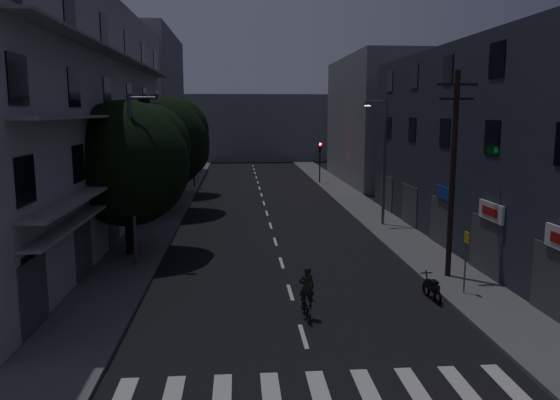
{
  "coord_description": "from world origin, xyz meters",
  "views": [
    {
      "loc": [
        -2.11,
        -15.1,
        7.39
      ],
      "look_at": [
        0.0,
        12.0,
        3.0
      ],
      "focal_mm": 35.0,
      "sensor_mm": 36.0,
      "label": 1
    }
  ],
  "objects": [
    {
      "name": "street_lamp_left_far",
      "position": [
        -7.32,
        31.45,
        4.6
      ],
      "size": [
        1.51,
        0.25,
        8.0
      ],
      "color": "#575B5E",
      "rests_on": "sidewalk_left"
    },
    {
      "name": "tree_near",
      "position": [
        -7.65,
        12.95,
        5.07
      ],
      "size": [
        6.38,
        6.38,
        7.86
      ],
      "color": "black",
      "rests_on": "sidewalk_left"
    },
    {
      "name": "traffic_signal_far_right",
      "position": [
        6.38,
        40.71,
        3.1
      ],
      "size": [
        0.28,
        0.37,
        4.1
      ],
      "color": "black",
      "rests_on": "sidewalk_right"
    },
    {
      "name": "building_far_right",
      "position": [
        12.0,
        42.0,
        6.5
      ],
      "size": [
        6.0,
        20.0,
        13.0
      ],
      "primitive_type": "cube",
      "color": "slate",
      "rests_on": "ground"
    },
    {
      "name": "street_lamp_left_near",
      "position": [
        -6.96,
        10.9,
        4.6
      ],
      "size": [
        1.51,
        0.25,
        8.0
      ],
      "color": "#5B5C62",
      "rests_on": "sidewalk_left"
    },
    {
      "name": "lane_markings",
      "position": [
        0.0,
        31.25,
        0.01
      ],
      "size": [
        0.15,
        60.5,
        0.01
      ],
      "color": "beige",
      "rests_on": "ground"
    },
    {
      "name": "crosswalk",
      "position": [
        -0.0,
        -2.0,
        0.0
      ],
      "size": [
        10.9,
        3.0,
        0.01
      ],
      "color": "beige",
      "rests_on": "ground"
    },
    {
      "name": "ground",
      "position": [
        0.0,
        25.0,
        0.0
      ],
      "size": [
        160.0,
        160.0,
        0.0
      ],
      "primitive_type": "plane",
      "color": "black",
      "rests_on": "ground"
    },
    {
      "name": "traffic_signal_far_left",
      "position": [
        -6.4,
        38.52,
        3.1
      ],
      "size": [
        0.28,
        0.37,
        4.1
      ],
      "color": "black",
      "rests_on": "sidewalk_left"
    },
    {
      "name": "utility_pole",
      "position": [
        7.22,
        7.83,
        4.87
      ],
      "size": [
        1.8,
        0.24,
        9.0
      ],
      "color": "black",
      "rests_on": "sidewalk_right"
    },
    {
      "name": "tree_mid",
      "position": [
        -7.57,
        25.03,
        5.43
      ],
      "size": [
        6.87,
        6.87,
        8.45
      ],
      "color": "black",
      "rests_on": "sidewalk_left"
    },
    {
      "name": "building_left",
      "position": [
        -11.98,
        18.0,
        6.99
      ],
      "size": [
        7.0,
        36.0,
        14.0
      ],
      "color": "#A6A5A1",
      "rests_on": "ground"
    },
    {
      "name": "cyclist",
      "position": [
        0.3,
        3.56,
        0.66
      ],
      "size": [
        0.62,
        1.57,
        1.96
      ],
      "rotation": [
        0.0,
        0.0,
        0.06
      ],
      "color": "black",
      "rests_on": "ground"
    },
    {
      "name": "building_far_left",
      "position": [
        -12.0,
        48.0,
        8.0
      ],
      "size": [
        6.0,
        20.0,
        16.0
      ],
      "primitive_type": "cube",
      "color": "slate",
      "rests_on": "ground"
    },
    {
      "name": "street_lamp_right",
      "position": [
        7.2,
        19.26,
        4.6
      ],
      "size": [
        1.51,
        0.25,
        8.0
      ],
      "color": "#595960",
      "rests_on": "sidewalk_right"
    },
    {
      "name": "building_right",
      "position": [
        11.99,
        14.0,
        5.5
      ],
      "size": [
        6.19,
        28.0,
        11.0
      ],
      "color": "#2B2F3A",
      "rests_on": "ground"
    },
    {
      "name": "building_far_end",
      "position": [
        0.0,
        70.0,
        5.0
      ],
      "size": [
        24.0,
        8.0,
        10.0
      ],
      "primitive_type": "cube",
      "color": "slate",
      "rests_on": "ground"
    },
    {
      "name": "sidewalk_left",
      "position": [
        -7.5,
        25.0,
        0.07
      ],
      "size": [
        3.0,
        90.0,
        0.15
      ],
      "primitive_type": "cube",
      "color": "#565659",
      "rests_on": "ground"
    },
    {
      "name": "tree_far",
      "position": [
        -7.24,
        33.83,
        4.35
      ],
      "size": [
        5.42,
        5.42,
        6.7
      ],
      "color": "black",
      "rests_on": "sidewalk_left"
    },
    {
      "name": "bus_stop_sign",
      "position": [
        6.96,
        5.47,
        1.89
      ],
      "size": [
        0.06,
        0.35,
        2.52
      ],
      "color": "#595B60",
      "rests_on": "sidewalk_right"
    },
    {
      "name": "sidewalk_right",
      "position": [
        7.5,
        25.0,
        0.07
      ],
      "size": [
        3.0,
        90.0,
        0.15
      ],
      "primitive_type": "cube",
      "color": "#565659",
      "rests_on": "ground"
    },
    {
      "name": "motorcycle",
      "position": [
        5.53,
        5.18,
        0.43
      ],
      "size": [
        0.49,
        1.7,
        1.09
      ],
      "rotation": [
        0.0,
        0.0,
        0.07
      ],
      "color": "black",
      "rests_on": "ground"
    }
  ]
}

